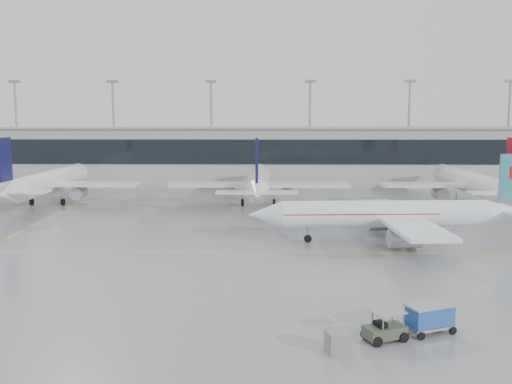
{
  "coord_description": "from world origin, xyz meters",
  "views": [
    {
      "loc": [
        1.31,
        -60.19,
        14.61
      ],
      "look_at": [
        0.0,
        12.0,
        5.0
      ],
      "focal_mm": 40.0,
      "sensor_mm": 36.0,
      "label": 1
    }
  ],
  "objects_px": {
    "air_canada_jet": "(396,215)",
    "baggage_tug": "(385,330)",
    "baggage_cart": "(430,316)",
    "gse_unit": "(338,342)"
  },
  "relations": [
    {
      "from": "baggage_tug",
      "to": "gse_unit",
      "type": "distance_m",
      "value": 3.86
    },
    {
      "from": "gse_unit",
      "to": "baggage_cart",
      "type": "bearing_deg",
      "value": 11.82
    },
    {
      "from": "baggage_cart",
      "to": "gse_unit",
      "type": "distance_m",
      "value": 7.46
    },
    {
      "from": "baggage_cart",
      "to": "gse_unit",
      "type": "xyz_separation_m",
      "value": [
        -6.64,
        -3.35,
        -0.5
      ]
    },
    {
      "from": "air_canada_jet",
      "to": "baggage_cart",
      "type": "distance_m",
      "value": 28.85
    },
    {
      "from": "air_canada_jet",
      "to": "baggage_cart",
      "type": "bearing_deg",
      "value": 78.67
    },
    {
      "from": "air_canada_jet",
      "to": "baggage_tug",
      "type": "xyz_separation_m",
      "value": [
        -7.36,
        -29.88,
        -2.53
      ]
    },
    {
      "from": "baggage_cart",
      "to": "air_canada_jet",
      "type": "bearing_deg",
      "value": 59.21
    },
    {
      "from": "baggage_tug",
      "to": "baggage_cart",
      "type": "bearing_deg",
      "value": 0.0
    },
    {
      "from": "baggage_tug",
      "to": "baggage_cart",
      "type": "relative_size",
      "value": 1.1
    }
  ]
}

